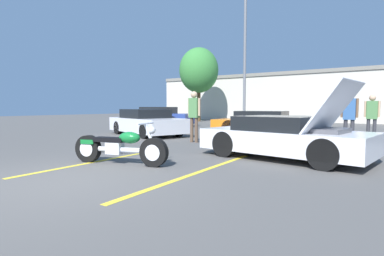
{
  "coord_description": "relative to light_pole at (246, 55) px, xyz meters",
  "views": [
    {
      "loc": [
        4.64,
        -3.05,
        1.29
      ],
      "look_at": [
        0.87,
        2.75,
        0.8
      ],
      "focal_mm": 28.0,
      "sensor_mm": 36.0,
      "label": 1
    }
  ],
  "objects": [
    {
      "name": "parked_car_left_row",
      "position": [
        -5.05,
        -2.39,
        -3.97
      ],
      "size": [
        4.71,
        2.52,
        1.29
      ],
      "rotation": [
        0.0,
        0.0,
        0.16
      ],
      "color": "navy",
      "rests_on": "ground"
    },
    {
      "name": "show_car_hood_open",
      "position": [
        5.54,
        -10.54,
        -4.05
      ],
      "size": [
        4.26,
        2.52,
        1.86
      ],
      "rotation": [
        0.0,
        0.0,
        -0.17
      ],
      "color": "silver",
      "rests_on": "ground"
    },
    {
      "name": "parked_car_mid_left_row",
      "position": [
        -1.54,
        -7.73,
        -4.02
      ],
      "size": [
        4.62,
        3.2,
        1.19
      ],
      "rotation": [
        0.0,
        0.0,
        -0.34
      ],
      "color": "silver",
      "rests_on": "ground"
    },
    {
      "name": "spectator_midground",
      "position": [
        6.62,
        -7.05,
        -3.52
      ],
      "size": [
        0.52,
        0.24,
        1.8
      ],
      "color": "#333338",
      "rests_on": "ground"
    },
    {
      "name": "parking_stripe_middle",
      "position": [
        4.57,
        -13.09,
        -4.59
      ],
      "size": [
        0.12,
        4.76,
        0.01
      ],
      "primitive_type": "cube",
      "color": "yellow",
      "rests_on": "ground"
    },
    {
      "name": "far_building",
      "position": [
        2.99,
        10.51,
        -2.26
      ],
      "size": [
        32.0,
        4.2,
        4.4
      ],
      "color": "beige",
      "rests_on": "ground"
    },
    {
      "name": "motorcycle",
      "position": [
        2.64,
        -13.35,
        -4.21
      ],
      "size": [
        2.3,
        0.85,
        0.95
      ],
      "rotation": [
        0.0,
        0.0,
        0.24
      ],
      "color": "black",
      "rests_on": "ground"
    },
    {
      "name": "parked_car_mid_right_row",
      "position": [
        2.92,
        -4.6,
        -4.05
      ],
      "size": [
        4.89,
        2.14,
        1.1
      ],
      "rotation": [
        0.0,
        0.0,
        0.07
      ],
      "color": "orange",
      "rests_on": "ground"
    },
    {
      "name": "light_pole",
      "position": [
        0.0,
        0.0,
        0.0
      ],
      "size": [
        1.21,
        0.28,
        8.42
      ],
      "color": "slate",
      "rests_on": "ground"
    },
    {
      "name": "parking_stripe_foreground",
      "position": [
        1.94,
        -13.09,
        -4.59
      ],
      "size": [
        0.12,
        4.76,
        0.01
      ],
      "primitive_type": "cube",
      "color": "yellow",
      "rests_on": "ground"
    },
    {
      "name": "tree_background",
      "position": [
        -6.39,
        4.64,
        -0.1
      ],
      "size": [
        3.44,
        3.44,
        6.5
      ],
      "color": "brown",
      "rests_on": "ground"
    },
    {
      "name": "spectator_near_motorcycle",
      "position": [
        1.77,
        -8.89,
        -3.48
      ],
      "size": [
        0.52,
        0.24,
        1.85
      ],
      "color": "brown",
      "rests_on": "ground"
    },
    {
      "name": "spectator_by_show_car",
      "position": [
        7.19,
        -5.19,
        -3.56
      ],
      "size": [
        0.52,
        0.23,
        1.74
      ],
      "color": "#333338",
      "rests_on": "ground"
    },
    {
      "name": "ground_plane",
      "position": [
        2.99,
        -15.0,
        -4.59
      ],
      "size": [
        80.0,
        80.0,
        0.0
      ],
      "primitive_type": "plane",
      "color": "#514F4C"
    }
  ]
}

